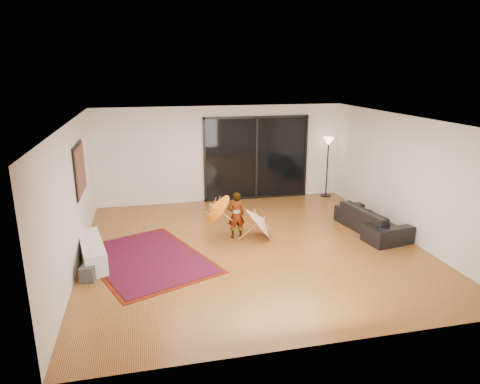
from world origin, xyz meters
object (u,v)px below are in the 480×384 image
object	(u,v)px
ottoman	(382,235)
sofa	(372,220)
media_console	(92,251)
child	(236,215)

from	to	relation	value
ottoman	sofa	bearing A→B (deg)	79.38
media_console	child	bearing A→B (deg)	0.03
media_console	ottoman	world-z (taller)	media_console
media_console	sofa	world-z (taller)	sofa
media_console	child	xyz separation A→B (m)	(3.03, 0.62, 0.31)
ottoman	child	distance (m)	3.23
child	sofa	bearing A→B (deg)	171.05
sofa	ottoman	world-z (taller)	sofa
sofa	child	size ratio (longest dim) A/B	1.86
sofa	media_console	bearing A→B (deg)	83.87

